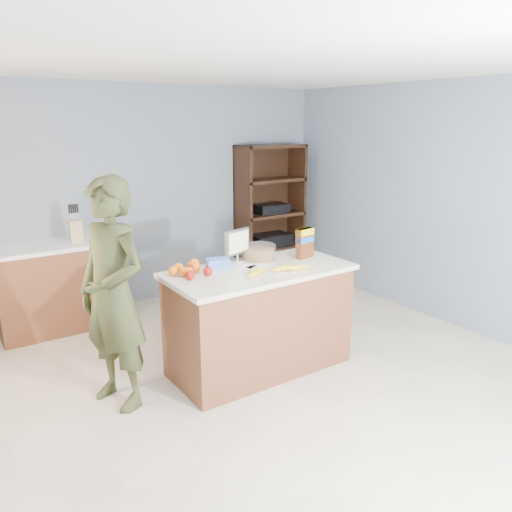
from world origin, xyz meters
TOP-DOWN VIEW (x-y plane):
  - floor at (0.00, 0.00)m, footprint 4.50×5.00m
  - walls at (0.00, 0.00)m, footprint 4.52×5.02m
  - counter_peninsula at (0.00, 0.30)m, footprint 1.56×0.76m
  - back_cabinet at (-1.20, 2.20)m, footprint 1.24×0.62m
  - shelving_unit at (1.55, 2.35)m, footprint 0.90×0.40m
  - person at (-1.19, 0.45)m, footprint 0.61×0.74m
  - knife_block at (-1.00, 2.13)m, footprint 0.12×0.10m
  - envelopes at (-0.02, 0.37)m, footprint 0.36×0.20m
  - bananas at (0.03, 0.14)m, footprint 0.60×0.20m
  - apples at (-0.53, 0.40)m, footprint 0.24×0.21m
  - oranges at (-0.55, 0.53)m, footprint 0.32×0.26m
  - blue_carton at (-0.27, 0.52)m, footprint 0.21×0.16m
  - salad_bowl at (0.17, 0.55)m, footprint 0.30×0.30m
  - tv at (-0.02, 0.61)m, footprint 0.28×0.12m
  - cereal_box at (0.54, 0.36)m, footprint 0.19×0.10m

SIDE VIEW (x-z plane):
  - floor at x=0.00m, z-range -0.01..0.01m
  - counter_peninsula at x=0.00m, z-range -0.03..0.87m
  - back_cabinet at x=-1.20m, z-range 0.00..0.90m
  - shelving_unit at x=1.55m, z-range -0.04..1.76m
  - person at x=-1.19m, z-range 0.00..1.73m
  - envelopes at x=-0.02m, z-range 0.90..0.90m
  - bananas at x=0.03m, z-range 0.90..0.95m
  - apples at x=-0.53m, z-range 0.90..0.98m
  - oranges at x=-0.55m, z-range 0.90..0.98m
  - blue_carton at x=-0.27m, z-range 0.90..0.98m
  - salad_bowl at x=0.17m, z-range 0.89..1.02m
  - knife_block at x=-1.00m, z-range 0.86..1.17m
  - cereal_box at x=0.54m, z-range 0.92..1.19m
  - tv at x=-0.02m, z-range 0.92..1.20m
  - walls at x=0.00m, z-range 0.40..2.91m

